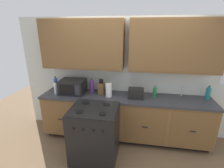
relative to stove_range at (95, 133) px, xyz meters
name	(u,v)px	position (x,y,z in m)	size (l,w,h in m)	color
ground_plane	(122,146)	(0.44, 0.33, -0.47)	(8.05, 8.05, 0.00)	brown
wall_unit	(127,58)	(0.44, 0.83, 1.15)	(4.42, 0.40, 2.36)	silver
counter_run	(124,117)	(0.44, 0.63, 0.00)	(3.25, 0.64, 0.91)	black
stove_range	(95,133)	(0.00, 0.00, 0.00)	(0.76, 0.68, 0.95)	black
microwave	(73,87)	(-0.60, 0.63, 0.58)	(0.48, 0.37, 0.28)	black
toaster	(136,93)	(0.65, 0.59, 0.53)	(0.28, 0.18, 0.19)	black
knife_block	(101,88)	(-0.03, 0.70, 0.55)	(0.11, 0.14, 0.31)	brown
sink_faucet	(182,91)	(1.51, 0.84, 0.54)	(0.02, 0.02, 0.20)	#B2B5BA
paper_towel_roll	(109,90)	(0.14, 0.58, 0.57)	(0.12, 0.12, 0.26)	white
bottle_clear	(56,88)	(-0.93, 0.55, 0.56)	(0.06, 0.06, 0.25)	silver
bottle_teal	(208,92)	(1.95, 0.77, 0.56)	(0.08, 0.08, 0.26)	#1E707A
bottle_blue	(56,83)	(-1.04, 0.78, 0.58)	(0.08, 0.08, 0.29)	blue
bottle_green	(155,91)	(1.00, 0.72, 0.55)	(0.07, 0.07, 0.22)	#237A38
bottle_violet	(92,85)	(-0.24, 0.74, 0.58)	(0.08, 0.08, 0.30)	#663384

